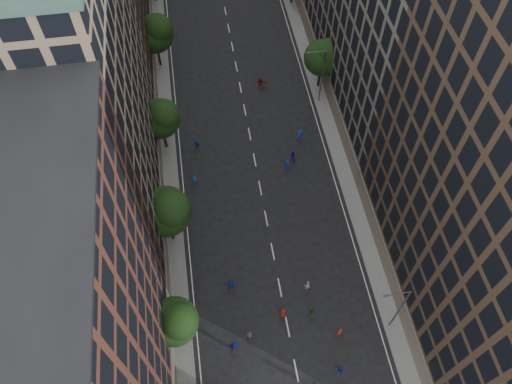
% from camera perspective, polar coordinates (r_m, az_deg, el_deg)
% --- Properties ---
extents(ground, '(240.00, 240.00, 0.00)m').
position_cam_1_polar(ground, '(67.53, -0.68, 6.34)').
color(ground, black).
rests_on(ground, ground).
extents(sidewalk_left, '(4.00, 105.00, 0.15)m').
position_cam_1_polar(sidewalk_left, '(72.52, -11.14, 9.59)').
color(sidewalk_left, slate).
rests_on(sidewalk_left, ground).
extents(sidewalk_right, '(4.00, 105.00, 0.15)m').
position_cam_1_polar(sidewalk_right, '(74.49, 7.79, 11.76)').
color(sidewalk_right, slate).
rests_on(sidewalk_right, ground).
extents(bldg_left_a, '(14.00, 22.00, 30.00)m').
position_cam_1_polar(bldg_left_a, '(41.22, -22.16, -14.47)').
color(bldg_left_a, brown).
rests_on(bldg_left_a, ground).
extents(bldg_left_b, '(14.00, 26.00, 34.00)m').
position_cam_1_polar(bldg_left_b, '(53.15, -21.13, 11.34)').
color(bldg_left_b, '#937A60').
rests_on(bldg_left_b, ground).
extents(tree_left_1, '(4.80, 4.80, 8.21)m').
position_cam_1_polar(tree_left_1, '(49.22, -9.19, -14.39)').
color(tree_left_1, black).
rests_on(tree_left_1, ground).
extents(tree_left_2, '(5.60, 5.60, 9.45)m').
position_cam_1_polar(tree_left_2, '(53.91, -10.10, -2.11)').
color(tree_left_2, black).
rests_on(tree_left_2, ground).
extents(tree_left_3, '(5.00, 5.00, 8.58)m').
position_cam_1_polar(tree_left_3, '(63.02, -10.77, 8.37)').
color(tree_left_3, black).
rests_on(tree_left_3, ground).
extents(tree_left_4, '(5.40, 5.40, 9.08)m').
position_cam_1_polar(tree_left_4, '(74.73, -11.43, 17.45)').
color(tree_left_4, black).
rests_on(tree_left_4, ground).
extents(tree_right_a, '(5.00, 5.00, 8.39)m').
position_cam_1_polar(tree_right_a, '(70.87, 7.75, 15.13)').
color(tree_right_a, black).
rests_on(tree_right_a, ground).
extents(streetlamp_near, '(2.64, 0.22, 9.06)m').
position_cam_1_polar(streetlamp_near, '(51.40, 15.97, -12.60)').
color(streetlamp_near, '#595B60').
rests_on(streetlamp_near, ground).
extents(streetlamp_far, '(2.64, 0.22, 9.06)m').
position_cam_1_polar(streetlamp_far, '(68.90, 7.42, 13.24)').
color(streetlamp_far, '#595B60').
rests_on(streetlamp_far, ground).
extents(skater_2, '(0.95, 0.77, 1.83)m').
position_cam_1_polar(skater_2, '(52.74, 9.39, -19.44)').
color(skater_2, navy).
rests_on(skater_2, ground).
extents(skater_4, '(1.13, 0.51, 1.90)m').
position_cam_1_polar(skater_4, '(52.76, -2.54, -17.19)').
color(skater_4, '#121C96').
rests_on(skater_4, ground).
extents(skater_6, '(0.83, 0.55, 1.66)m').
position_cam_1_polar(skater_6, '(54.03, 3.07, -13.63)').
color(skater_6, maroon).
rests_on(skater_6, ground).
extents(skater_7, '(0.73, 0.61, 1.70)m').
position_cam_1_polar(skater_7, '(53.92, 9.52, -15.58)').
color(skater_7, '#AB261C').
rests_on(skater_7, ground).
extents(skater_8, '(0.75, 0.59, 1.52)m').
position_cam_1_polar(skater_8, '(55.49, 5.87, -10.53)').
color(skater_8, silver).
rests_on(skater_8, ground).
extents(skater_9, '(1.05, 0.73, 1.50)m').
position_cam_1_polar(skater_9, '(53.23, -0.76, -16.15)').
color(skater_9, '#393A3D').
rests_on(skater_9, ground).
extents(skater_10, '(0.95, 0.59, 1.51)m').
position_cam_1_polar(skater_10, '(54.43, 6.33, -13.34)').
color(skater_10, '#1C5E26').
rests_on(skater_10, ground).
extents(skater_11, '(1.47, 0.55, 1.56)m').
position_cam_1_polar(skater_11, '(55.27, -2.85, -10.54)').
color(skater_11, '#1335A2').
rests_on(skater_11, ground).
extents(skater_12, '(0.87, 0.71, 1.53)m').
position_cam_1_polar(skater_12, '(63.65, 3.60, 3.06)').
color(skater_12, '#132D9D').
rests_on(skater_12, ground).
extents(skater_13, '(0.67, 0.44, 1.80)m').
position_cam_1_polar(skater_13, '(62.43, -7.02, 1.32)').
color(skater_13, blue).
rests_on(skater_13, ground).
extents(skater_14, '(1.06, 0.97, 1.78)m').
position_cam_1_polar(skater_14, '(64.43, 4.19, 4.08)').
color(skater_14, '#19139A').
rests_on(skater_14, ground).
extents(skater_15, '(1.32, 1.05, 1.78)m').
position_cam_1_polar(skater_15, '(66.75, 5.04, 6.46)').
color(skater_15, '#1632B7').
rests_on(skater_15, ground).
extents(skater_16, '(1.14, 0.81, 1.79)m').
position_cam_1_polar(skater_16, '(65.89, -6.76, 5.36)').
color(skater_16, '#123A96').
rests_on(skater_16, ground).
extents(skater_17, '(1.69, 1.01, 1.74)m').
position_cam_1_polar(skater_17, '(73.35, 0.54, 12.36)').
color(skater_17, maroon).
rests_on(skater_17, ground).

